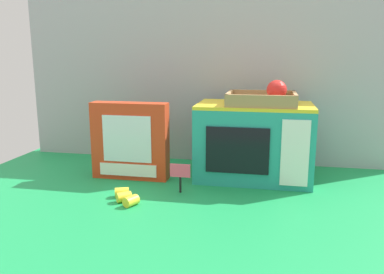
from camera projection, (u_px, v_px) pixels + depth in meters
ground_plane at (194, 178)px, 1.47m from camera, size 1.70×1.70×0.00m
display_back_panel at (207, 79)px, 1.66m from camera, size 1.61×0.03×0.71m
toy_microwave at (254, 141)px, 1.45m from camera, size 0.42×0.26×0.28m
food_groups_crate at (265, 98)px, 1.39m from camera, size 0.24×0.21×0.09m
cookie_set_box at (130, 141)px, 1.45m from camera, size 0.29×0.07×0.29m
price_sign at (180, 174)px, 1.31m from camera, size 0.07×0.01×0.10m
loose_toy_banana at (126, 197)px, 1.24m from camera, size 0.11×0.12×0.03m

